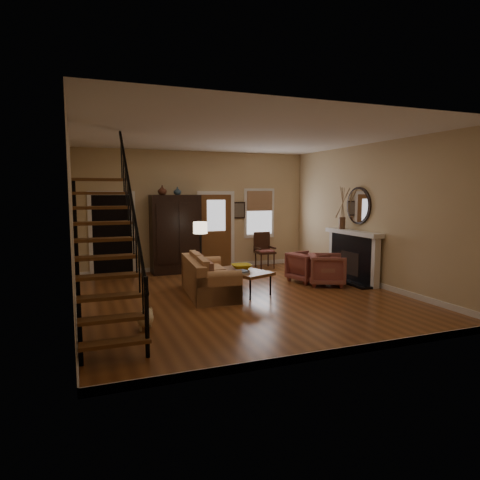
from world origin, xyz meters
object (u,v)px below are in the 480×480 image
object	(u,v)px
armchair_left	(327,270)
side_chair	(265,250)
armoire	(175,234)
sofa	(209,277)
armchair_right	(307,267)
coffee_table	(242,282)
floor_lamp	(200,252)

from	to	relation	value
armchair_left	side_chair	world-z (taller)	side_chair
armoire	side_chair	size ratio (longest dim) A/B	2.06
armchair_left	armoire	bearing A→B (deg)	70.99
sofa	armchair_left	size ratio (longest dim) A/B	2.55
sofa	armchair_right	world-z (taller)	sofa
coffee_table	armchair_left	bearing A→B (deg)	-0.02
coffee_table	armchair_right	bearing A→B (deg)	15.49
armchair_right	armoire	bearing A→B (deg)	36.88
armchair_right	floor_lamp	xyz separation A→B (m)	(-2.46, 0.83, 0.37)
armchair_right	side_chair	size ratio (longest dim) A/B	0.78
coffee_table	armchair_right	xyz separation A→B (m)	(1.92, 0.53, 0.11)
coffee_table	floor_lamp	xyz separation A→B (m)	(-0.54, 1.36, 0.49)
armoire	armchair_left	distance (m)	4.14
armchair_right	sofa	bearing A→B (deg)	85.94
sofa	armchair_left	world-z (taller)	sofa
armoire	side_chair	bearing A→B (deg)	-4.48
armchair_left	armchair_right	bearing A→B (deg)	46.74
coffee_table	armoire	bearing A→B (deg)	106.24
sofa	floor_lamp	world-z (taller)	floor_lamp
armoire	sofa	distance (m)	2.79
armchair_left	sofa	bearing A→B (deg)	112.48
armchair_right	floor_lamp	distance (m)	2.62
armoire	sofa	world-z (taller)	armoire
floor_lamp	side_chair	xyz separation A→B (m)	(2.27, 1.26, -0.22)
sofa	floor_lamp	bearing A→B (deg)	88.01
armoire	coffee_table	size ratio (longest dim) A/B	1.63
sofa	floor_lamp	size ratio (longest dim) A/B	1.41
armoire	armchair_left	size ratio (longest dim) A/B	2.59
armchair_right	side_chair	bearing A→B (deg)	-8.15
armoire	sofa	size ratio (longest dim) A/B	1.02
coffee_table	armchair_right	distance (m)	1.99
armoire	side_chair	distance (m)	2.61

